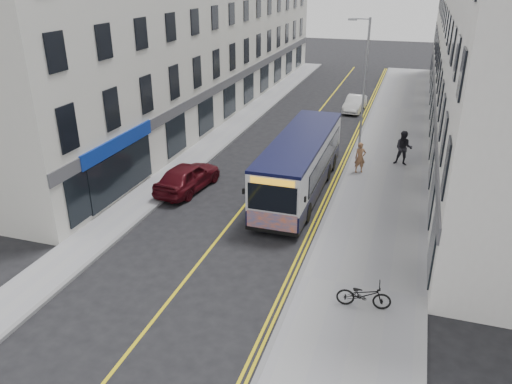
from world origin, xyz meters
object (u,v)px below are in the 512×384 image
Objects in this scene: streetlamp at (363,81)px; pedestrian_near at (360,158)px; pedestrian_far at (404,148)px; car_white at (355,104)px; bicycle at (364,295)px; city_bus at (300,163)px; car_maroon at (188,177)px.

streetlamp is 5.37m from pedestrian_near.
pedestrian_far reaches higher than car_white.
pedestrian_near reaches higher than bicycle.
streetlamp reaches higher than pedestrian_far.
streetlamp is 4.68× the size of pedestrian_near.
car_white is at bearing 2.26° from bicycle.
bicycle is (2.25, -16.42, -3.79)m from streetlamp.
pedestrian_far is at bearing -66.02° from car_white.
city_bus is 5.10× the size of pedestrian_far.
streetlamp is 10.38m from car_white.
pedestrian_near is at bearing -77.43° from car_white.
pedestrian_near is 0.39× the size of car_maroon.
car_maroon is at bearing 47.24° from bicycle.
pedestrian_far is (2.22, 1.91, 0.15)m from pedestrian_near.
car_maroon is (-6.10, -18.62, 0.12)m from car_white.
car_maroon is at bearing -129.90° from streetlamp.
city_bus is 6.00× the size of pedestrian_near.
car_white is at bearing 98.76° from streetlamp.
city_bus is at bearing -87.75° from car_white.
bicycle is 0.90× the size of pedestrian_far.
city_bus is 2.73× the size of car_white.
bicycle is (4.25, -8.80, -1.04)m from city_bus.
streetlamp is at bearing 1.91° from bicycle.
car_white is at bearing 88.26° from city_bus.
streetlamp reaches higher than car_white.
car_white is 0.86× the size of car_maroon.
city_bus is at bearing 19.87° from bicycle.
city_bus is 5.70× the size of bicycle.
city_bus reaches higher than car_maroon.
car_maroon is at bearing -142.96° from pedestrian_far.
car_maroon is (-5.57, -1.43, -0.88)m from city_bus.
city_bus reaches higher than bicycle.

